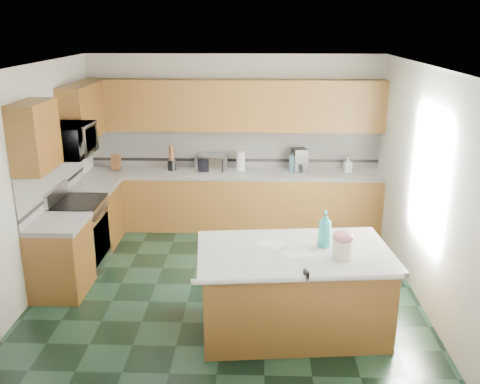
{
  "coord_description": "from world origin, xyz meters",
  "views": [
    {
      "loc": [
        0.36,
        -6.05,
        3.18
      ],
      "look_at": [
        0.15,
        0.35,
        1.12
      ],
      "focal_mm": 40.0,
      "sensor_mm": 36.0,
      "label": 1
    }
  ],
  "objects_px": {
    "knife_block": "(116,162)",
    "toaster_oven": "(211,163)",
    "soap_bottle_island": "(325,229)",
    "treat_jar": "(342,249)",
    "island_base": "(293,293)",
    "island_top": "(294,253)",
    "coffee_maker": "(299,160)"
  },
  "relations": [
    {
      "from": "toaster_oven",
      "to": "soap_bottle_island",
      "type": "bearing_deg",
      "value": -48.03
    },
    {
      "from": "toaster_oven",
      "to": "coffee_maker",
      "type": "bearing_deg",
      "value": 16.97
    },
    {
      "from": "island_base",
      "to": "coffee_maker",
      "type": "distance_m",
      "value": 3.14
    },
    {
      "from": "island_base",
      "to": "island_top",
      "type": "relative_size",
      "value": 0.95
    },
    {
      "from": "treat_jar",
      "to": "toaster_oven",
      "type": "distance_m",
      "value": 3.57
    },
    {
      "from": "knife_block",
      "to": "coffee_maker",
      "type": "height_order",
      "value": "coffee_maker"
    },
    {
      "from": "island_base",
      "to": "knife_block",
      "type": "height_order",
      "value": "knife_block"
    },
    {
      "from": "island_top",
      "to": "coffee_maker",
      "type": "xyz_separation_m",
      "value": [
        0.27,
        3.05,
        0.21
      ]
    },
    {
      "from": "island_top",
      "to": "soap_bottle_island",
      "type": "distance_m",
      "value": 0.41
    },
    {
      "from": "coffee_maker",
      "to": "treat_jar",
      "type": "bearing_deg",
      "value": -100.91
    },
    {
      "from": "toaster_oven",
      "to": "treat_jar",
      "type": "bearing_deg",
      "value": -48.14
    },
    {
      "from": "island_base",
      "to": "soap_bottle_island",
      "type": "distance_m",
      "value": 0.76
    },
    {
      "from": "treat_jar",
      "to": "toaster_oven",
      "type": "height_order",
      "value": "toaster_oven"
    },
    {
      "from": "knife_block",
      "to": "coffee_maker",
      "type": "xyz_separation_m",
      "value": [
        2.89,
        0.03,
        0.06
      ]
    },
    {
      "from": "treat_jar",
      "to": "knife_block",
      "type": "height_order",
      "value": "knife_block"
    },
    {
      "from": "treat_jar",
      "to": "soap_bottle_island",
      "type": "distance_m",
      "value": 0.34
    },
    {
      "from": "knife_block",
      "to": "coffee_maker",
      "type": "bearing_deg",
      "value": 1.19
    },
    {
      "from": "island_base",
      "to": "island_top",
      "type": "height_order",
      "value": "island_top"
    },
    {
      "from": "knife_block",
      "to": "toaster_oven",
      "type": "height_order",
      "value": "knife_block"
    },
    {
      "from": "treat_jar",
      "to": "knife_block",
      "type": "relative_size",
      "value": 0.81
    },
    {
      "from": "toaster_oven",
      "to": "island_base",
      "type": "bearing_deg",
      "value": -54.04
    },
    {
      "from": "soap_bottle_island",
      "to": "knife_block",
      "type": "xyz_separation_m",
      "value": [
        -2.94,
        2.91,
        -0.07
      ]
    },
    {
      "from": "island_top",
      "to": "soap_bottle_island",
      "type": "bearing_deg",
      "value": 14.34
    },
    {
      "from": "island_base",
      "to": "coffee_maker",
      "type": "xyz_separation_m",
      "value": [
        0.27,
        3.05,
        0.67
      ]
    },
    {
      "from": "treat_jar",
      "to": "soap_bottle_island",
      "type": "bearing_deg",
      "value": 118.87
    },
    {
      "from": "knife_block",
      "to": "island_top",
      "type": "bearing_deg",
      "value": -48.47
    },
    {
      "from": "island_base",
      "to": "soap_bottle_island",
      "type": "xyz_separation_m",
      "value": [
        0.32,
        0.12,
        0.69
      ]
    },
    {
      "from": "soap_bottle_island",
      "to": "treat_jar",
      "type": "bearing_deg",
      "value": -58.11
    },
    {
      "from": "soap_bottle_island",
      "to": "knife_block",
      "type": "bearing_deg",
      "value": 142.14
    },
    {
      "from": "island_top",
      "to": "knife_block",
      "type": "height_order",
      "value": "knife_block"
    },
    {
      "from": "island_base",
      "to": "knife_block",
      "type": "xyz_separation_m",
      "value": [
        -2.62,
        3.02,
        0.61
      ]
    },
    {
      "from": "island_top",
      "to": "treat_jar",
      "type": "bearing_deg",
      "value": -27.35
    }
  ]
}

